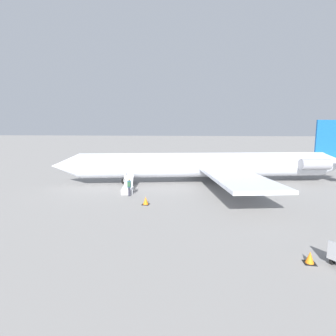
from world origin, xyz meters
name	(u,v)px	position (x,y,z in m)	size (l,w,h in m)	color
ground_plane	(204,183)	(0.00, 0.00, 0.00)	(600.00, 600.00, 0.00)	gray
airplane_main	(213,164)	(-1.05, -0.26, 2.26)	(35.68, 27.67, 7.56)	silver
boarding_stairs	(128,188)	(7.52, 5.98, 0.39)	(1.97, 4.14, 1.82)	silver
passenger	(129,186)	(6.81, 7.63, 1.00)	(0.40, 0.56, 1.74)	#23232D
traffic_cone_near_stairs	(146,201)	(4.49, 10.24, 0.31)	(0.61, 0.61, 0.67)	black
traffic_cone_near_cart	(310,258)	(-5.77, 18.58, 0.27)	(0.53, 0.53, 0.58)	black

